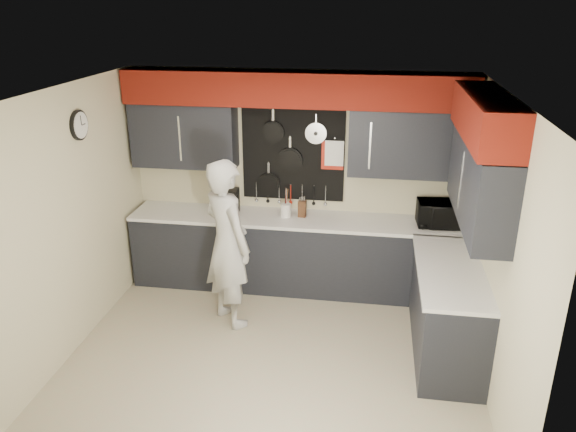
% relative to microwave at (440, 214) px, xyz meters
% --- Properties ---
extents(ground, '(4.00, 4.00, 0.00)m').
position_rel_microwave_xyz_m(ground, '(-1.68, -1.46, -1.06)').
color(ground, tan).
rests_on(ground, ground).
extents(back_wall_assembly, '(4.00, 0.36, 2.60)m').
position_rel_microwave_xyz_m(back_wall_assembly, '(-1.67, 0.14, 0.95)').
color(back_wall_assembly, beige).
rests_on(back_wall_assembly, ground).
extents(right_wall_assembly, '(0.36, 3.50, 2.60)m').
position_rel_microwave_xyz_m(right_wall_assembly, '(0.18, -1.19, 0.88)').
color(right_wall_assembly, beige).
rests_on(right_wall_assembly, ground).
extents(left_wall_assembly, '(0.05, 3.50, 2.60)m').
position_rel_microwave_xyz_m(left_wall_assembly, '(-3.67, -1.44, 0.27)').
color(left_wall_assembly, beige).
rests_on(left_wall_assembly, ground).
extents(base_cabinets, '(3.95, 2.20, 0.92)m').
position_rel_microwave_xyz_m(base_cabinets, '(-1.19, -0.33, -0.60)').
color(base_cabinets, black).
rests_on(base_cabinets, ground).
extents(microwave, '(0.53, 0.38, 0.28)m').
position_rel_microwave_xyz_m(microwave, '(0.00, 0.00, 0.00)').
color(microwave, black).
rests_on(microwave, base_cabinets).
extents(knife_block, '(0.10, 0.10, 0.20)m').
position_rel_microwave_xyz_m(knife_block, '(-1.58, 0.03, -0.04)').
color(knife_block, '#3A2412').
rests_on(knife_block, base_cabinets).
extents(utensil_crock, '(0.12, 0.12, 0.16)m').
position_rel_microwave_xyz_m(utensil_crock, '(-1.77, 0.00, -0.06)').
color(utensil_crock, white).
rests_on(utensil_crock, base_cabinets).
extents(coffee_maker, '(0.17, 0.21, 0.30)m').
position_rel_microwave_xyz_m(coffee_maker, '(-2.44, 0.04, 0.02)').
color(coffee_maker, black).
rests_on(coffee_maker, base_cabinets).
extents(person, '(0.79, 0.79, 1.85)m').
position_rel_microwave_xyz_m(person, '(-2.26, -0.88, -0.14)').
color(person, '#BBBBB8').
rests_on(person, ground).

